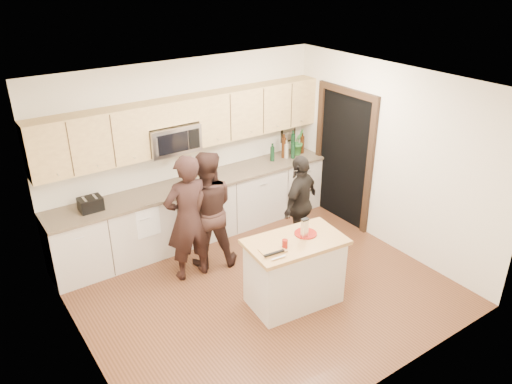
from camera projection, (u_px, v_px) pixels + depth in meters
floor at (262, 289)px, 6.63m from camera, size 4.50×4.50×0.00m
room_shell at (263, 169)px, 5.88m from camera, size 4.52×4.02×2.71m
back_cabinetry at (199, 209)px, 7.68m from camera, size 4.50×0.66×0.94m
upper_cabinetry at (191, 121)px, 7.21m from camera, size 4.50×0.33×0.75m
microwave at (172, 138)px, 7.09m from camera, size 0.76×0.41×0.40m
doorway at (344, 153)px, 7.94m from camera, size 0.06×1.25×2.20m
framed_picture at (288, 131)px, 8.55m from camera, size 0.30×0.03×0.38m
dish_towel at (144, 211)px, 6.91m from camera, size 0.34×0.60×0.48m
island at (294, 271)px, 6.20m from camera, size 1.27×0.82×0.90m
red_plate at (306, 233)px, 6.14m from camera, size 0.28×0.28×0.02m
box_grater at (305, 227)px, 6.01m from camera, size 0.09×0.06×0.24m
drink_glass at (285, 244)px, 5.83m from camera, size 0.07×0.07×0.11m
cutting_board at (273, 250)px, 5.79m from camera, size 0.30×0.23×0.02m
tongs at (274, 253)px, 5.70m from camera, size 0.26×0.06×0.02m
knife at (279, 257)px, 5.63m from camera, size 0.19×0.04×0.01m
toaster at (91, 204)px, 6.60m from camera, size 0.30×0.23×0.18m
bottle_cluster at (291, 146)px, 8.34m from camera, size 0.70×0.23×0.42m
orchid at (298, 142)px, 8.41m from camera, size 0.29×0.26×0.44m
woman_left at (188, 218)px, 6.54m from camera, size 0.66×0.44×1.77m
woman_center at (206, 210)px, 6.83m from camera, size 1.01×0.92×1.70m
woman_right at (300, 203)px, 7.25m from camera, size 0.94×0.68×1.48m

